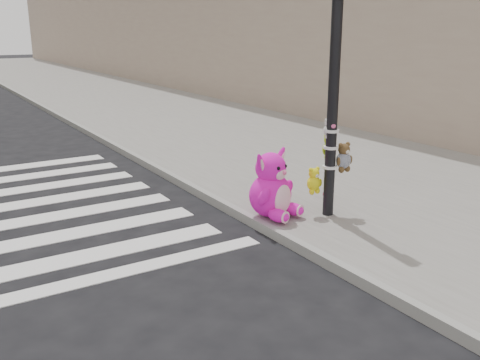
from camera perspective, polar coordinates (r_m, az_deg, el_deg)
ground at (r=5.65m, az=0.95°, el=-14.97°), size 120.00×120.00×0.00m
sidewalk_near at (r=16.25m, az=-3.36°, el=5.91°), size 7.00×80.00×0.14m
curb_edge at (r=14.94m, az=-15.08°, el=4.50°), size 0.12×80.00×0.15m
signal_pole at (r=7.97m, az=9.87°, el=7.20°), size 0.72×0.49×4.00m
pink_bunny at (r=8.00m, az=3.45°, el=-1.00°), size 0.84×0.92×1.05m
red_teddy at (r=9.02m, az=9.15°, el=-1.35°), size 0.15×0.11×0.21m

